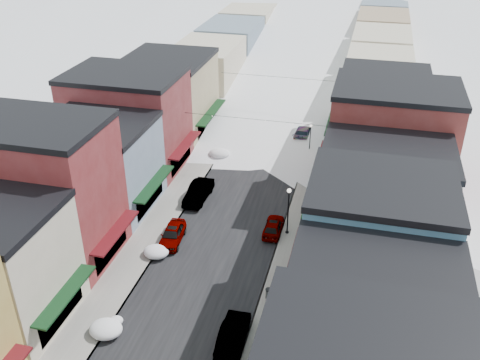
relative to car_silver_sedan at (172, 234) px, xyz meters
The scene contains 30 objects.
road 35.64m from the car_silver_sedan, 83.07° to the left, with size 10.00×160.00×0.01m, color black.
sidewalk_left 35.45m from the car_silver_sedan, 93.72° to the left, with size 3.20×160.00×0.15m, color gray.
sidewalk_right 37.02m from the car_silver_sedan, 72.87° to the left, with size 3.20×160.00×0.15m, color gray.
curb_left 35.39m from the car_silver_sedan, 91.21° to the left, with size 0.10×160.00×0.15m, color slate.
curb_right 36.59m from the car_silver_sedan, 75.19° to the left, with size 0.10×160.00×0.15m, color slate.
bldg_l_brick_near 11.64m from the car_silver_sedan, 156.27° to the right, with size 12.30×8.20×12.50m.
bldg_l_grayblue 10.59m from the car_silver_sedan, 153.82° to the left, with size 11.30×9.20×9.00m.
bldg_l_brick_far 17.30m from the car_silver_sedan, 126.49° to the left, with size 13.30×9.20×11.00m.
bldg_l_tan 25.36m from the car_silver_sedan, 110.83° to the left, with size 11.30×11.20×10.00m.
bldg_r_green 21.94m from the car_silver_sedan, 35.83° to the right, with size 11.30×9.20×9.50m.
bldg_r_blue 18.42m from the car_silver_sedan, 11.72° to the right, with size 11.30×9.20×10.50m.
bldg_r_cream 19.14m from the car_silver_sedan, 16.62° to the left, with size 12.30×9.20×9.00m.
bldg_r_brick_far 23.95m from the car_silver_sedan, 37.85° to the left, with size 13.30×9.20×11.50m.
bldg_r_tan 30.26m from the car_silver_sedan, 54.33° to the left, with size 11.30×11.20×9.50m.
distant_blocks 58.62m from the car_silver_sedan, 85.79° to the left, with size 34.00×55.00×8.00m.
overhead_cables 23.90m from the car_silver_sedan, 79.35° to the left, with size 16.40×15.04×0.04m.
car_silver_sedan is the anchor object (origin of this frame).
car_dark_hatch 7.64m from the car_silver_sedan, 90.00° to the left, with size 1.81×5.19×1.71m, color black.
car_silver_wagon 25.87m from the car_silver_sedan, 90.00° to the left, with size 2.30×5.65×1.64m, color #A8ACB1.
car_green_sedan 13.52m from the car_silver_sedan, 51.27° to the right, with size 1.69×4.86×1.60m, color black.
car_gray_suv 9.34m from the car_silver_sedan, 22.90° to the left, with size 1.64×4.08×1.39m, color gray.
car_black_sedan 26.66m from the car_silver_sedan, 71.82° to the left, with size 2.30×5.66×1.64m, color black.
car_lane_silver 38.04m from the car_silver_sedan, 84.42° to the left, with size 1.79×4.46×1.52m, color gray.
car_lane_white 49.10m from the car_silver_sedan, 82.47° to the left, with size 2.58×5.60×1.56m, color silver.
trash_can 11.43m from the car_silver_sedan, 28.92° to the right, with size 0.51×0.51×0.86m.
streetlamp_near 10.82m from the car_silver_sedan, 20.42° to the left, with size 0.39×0.39×4.70m.
streetlamp_far 22.79m from the car_silver_sedan, 64.79° to the left, with size 0.33×0.33×3.92m.
snow_pile_near 11.94m from the car_silver_sedan, 92.80° to the right, with size 2.45×2.71×1.04m.
snow_pile_mid 2.45m from the car_silver_sedan, 103.86° to the right, with size 2.25×2.59×0.95m.
snow_pile_far 17.58m from the car_silver_sedan, 91.90° to the left, with size 2.52×2.75×1.07m.
Camera 1 is at (11.37, -12.54, 28.43)m, focal length 40.00 mm.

